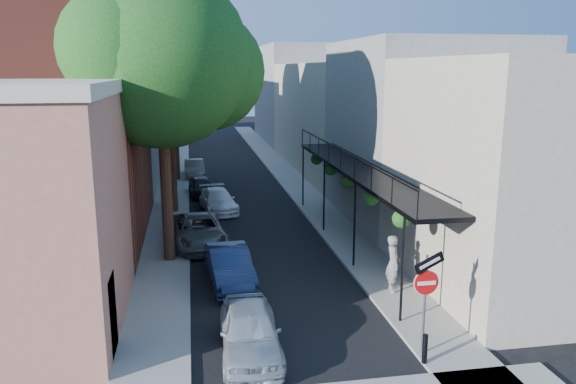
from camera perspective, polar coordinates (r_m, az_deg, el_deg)
name	(u,v)px	position (r m, az deg, el deg)	size (l,w,h in m)	color
road_surface	(229,171)	(42.79, -6.02, 2.10)	(6.00, 64.00, 0.01)	black
sidewalk_left	(175,172)	(42.71, -11.38, 1.97)	(2.00, 64.00, 0.12)	gray
sidewalk_right	(281,169)	(43.23, -0.72, 2.34)	(2.00, 64.00, 0.12)	gray
buildings_left	(94,108)	(41.38, -19.13, 8.02)	(10.10, 59.10, 12.00)	tan
buildings_right	(347,112)	(43.26, 5.98, 8.11)	(9.80, 55.00, 10.00)	beige
sign_post	(426,287)	(15.34, 13.87, -9.32)	(0.89, 0.17, 2.99)	#595B60
bollard	(425,349)	(15.51, 13.73, -15.21)	(0.14, 0.14, 0.80)	black
oak_near	(172,62)	(22.28, -11.68, 12.83)	(7.48, 6.80, 11.42)	#361F15
oak_mid	(176,80)	(30.26, -11.31, 11.11)	(6.60, 6.00, 10.20)	#361F15
oak_far	(179,59)	(39.29, -11.02, 13.12)	(7.70, 7.00, 11.90)	#361F15
parked_car_a	(250,331)	(15.68, -3.90, -13.90)	(1.60, 3.99, 1.36)	#9CA5AD
parked_car_b	(229,266)	(20.48, -5.98, -7.50)	(1.42, 4.08, 1.34)	#162447
parked_car_c	(198,231)	(24.94, -9.09, -3.95)	(2.20, 4.77, 1.33)	#5C5E64
parked_car_d	(218,201)	(30.77, -7.11, -0.88)	(1.67, 4.10, 1.19)	white
parked_car_e	(201,186)	(34.72, -8.82, 0.57)	(1.38, 3.43, 1.17)	black
parked_car_f	(194,169)	(40.78, -9.50, 2.36)	(1.32, 3.78, 1.24)	gray
pedestrian	(393,263)	(19.65, 10.61, -7.14)	(0.73, 0.48, 1.99)	gray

